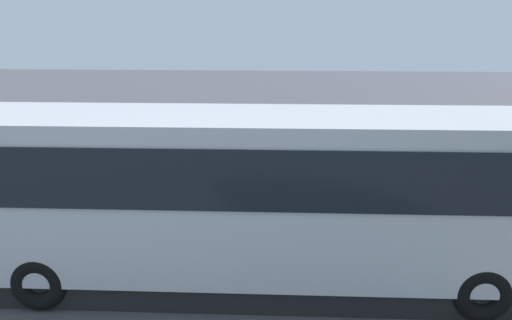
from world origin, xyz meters
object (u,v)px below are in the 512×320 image
(traffic_cone, at_px, (325,171))
(stunt_motorcycle, at_px, (247,141))
(spectator_right, at_px, (200,186))
(spectator_far_left, at_px, (321,190))
(spectator_far_right, at_px, (155,185))
(tour_bus, at_px, (259,201))
(spectator_left, at_px, (281,186))
(spectator_centre, at_px, (241,190))
(parked_motorcycle_silver, at_px, (148,214))

(traffic_cone, bearing_deg, stunt_motorcycle, -22.61)
(spectator_right, bearing_deg, traffic_cone, -129.21)
(spectator_far_left, xyz_separation_m, spectator_far_right, (3.95, -0.31, -0.03))
(spectator_far_left, relative_size, traffic_cone, 2.76)
(tour_bus, height_order, spectator_left, tour_bus)
(spectator_centre, bearing_deg, stunt_motorcycle, -87.19)
(spectator_far_left, bearing_deg, spectator_far_right, -4.44)
(spectator_far_right, bearing_deg, tour_bus, 131.93)
(spectator_far_right, bearing_deg, spectator_right, -179.76)
(tour_bus, relative_size, parked_motorcycle_silver, 5.20)
(tour_bus, height_order, spectator_right, tour_bus)
(traffic_cone, bearing_deg, spectator_centre, 62.50)
(spectator_far_left, bearing_deg, tour_bus, 64.11)
(spectator_far_left, xyz_separation_m, stunt_motorcycle, (2.11, -5.32, -0.01))
(spectator_left, bearing_deg, spectator_far_left, 171.91)
(spectator_right, relative_size, spectator_far_right, 0.99)
(spectator_centre, bearing_deg, spectator_left, -173.14)
(traffic_cone, bearing_deg, parked_motorcycle_silver, 46.57)
(spectator_centre, relative_size, stunt_motorcycle, 0.86)
(stunt_motorcycle, bearing_deg, traffic_cone, 157.39)
(spectator_right, bearing_deg, stunt_motorcycle, -98.66)
(stunt_motorcycle, bearing_deg, spectator_right, 81.34)
(spectator_right, distance_m, parked_motorcycle_silver, 1.39)
(spectator_left, distance_m, spectator_far_right, 3.04)
(tour_bus, relative_size, traffic_cone, 16.93)
(tour_bus, height_order, traffic_cone, tour_bus)
(spectator_far_left, distance_m, parked_motorcycle_silver, 4.05)
(spectator_centre, bearing_deg, spectator_far_right, -7.79)
(tour_bus, distance_m, spectator_right, 3.42)
(spectator_far_right, bearing_deg, spectator_left, 176.68)
(tour_bus, xyz_separation_m, stunt_motorcycle, (0.82, -7.97, -0.62))
(spectator_far_left, bearing_deg, traffic_cone, -94.96)
(parked_motorcycle_silver, height_order, traffic_cone, parked_motorcycle_silver)
(stunt_motorcycle, bearing_deg, parked_motorcycle_silver, 71.52)
(tour_bus, relative_size, spectator_left, 5.90)
(spectator_right, xyz_separation_m, spectator_far_right, (1.08, 0.00, 0.01))
(tour_bus, bearing_deg, parked_motorcycle_silver, -40.69)
(spectator_right, distance_m, spectator_far_right, 1.08)
(spectator_left, height_order, parked_motorcycle_silver, spectator_left)
(tour_bus, height_order, spectator_far_right, tour_bus)
(spectator_far_left, relative_size, spectator_right, 1.04)
(spectator_far_left, distance_m, spectator_right, 2.89)
(spectator_left, distance_m, stunt_motorcycle, 5.32)
(spectator_left, bearing_deg, parked_motorcycle_silver, 8.49)
(spectator_far_left, xyz_separation_m, spectator_left, (0.92, -0.13, 0.05))
(tour_bus, xyz_separation_m, spectator_centre, (0.56, -2.67, -0.63))
(spectator_left, relative_size, traffic_cone, 2.87)
(spectator_far_left, distance_m, spectator_centre, 1.85)
(spectator_centre, height_order, spectator_far_right, spectator_centre)
(spectator_centre, height_order, stunt_motorcycle, stunt_motorcycle)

